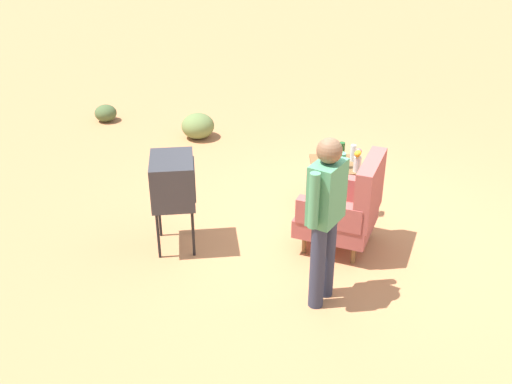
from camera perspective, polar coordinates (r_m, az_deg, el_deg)
The scene contains 12 objects.
ground_plane at distance 6.60m, azimuth 8.40°, elevation -4.45°, with size 60.00×60.00×0.00m, color #C17A4C.
armchair at distance 6.20m, azimuth 8.86°, elevation -1.39°, with size 0.99×1.00×1.06m.
side_table at distance 6.97m, azimuth 7.66°, elevation 2.13°, with size 0.56×0.56×0.59m.
tv_on_stand at distance 6.08m, azimuth -8.11°, elevation 1.09°, with size 0.65×0.51×1.03m.
person_standing at distance 5.14m, azimuth 6.80°, elevation -2.04°, with size 0.50×0.38×1.64m.
soda_can_red at distance 6.93m, azimuth 8.22°, elevation 3.26°, with size 0.07×0.07×0.12m, color red.
bottle_wine_green at distance 6.77m, azimuth 8.32°, elevation 3.55°, with size 0.07×0.07×0.32m, color #1E5623.
soda_can_blue at distance 6.85m, azimuth 6.79°, elevation 3.05°, with size 0.07×0.07×0.12m, color blue.
bottle_short_clear at distance 7.01m, azimuth 9.44°, elevation 3.79°, with size 0.06×0.06×0.20m, color silver.
flower_vase at distance 6.72m, azimuth 9.88°, elevation 3.14°, with size 0.15×0.10×0.27m.
shrub_mid at distance 10.14m, azimuth -14.46°, elevation 7.47°, with size 0.36×0.36×0.28m, color #475B33.
shrub_far at distance 9.15m, azimuth -5.69°, elevation 6.44°, with size 0.51×0.51×0.39m, color olive.
Camera 1 is at (5.55, -0.90, 3.45)m, focal length 40.99 mm.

